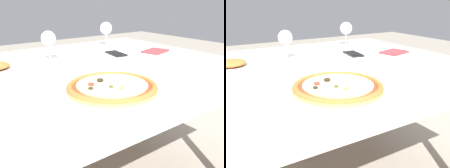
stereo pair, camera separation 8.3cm
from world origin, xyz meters
TOP-DOWN VIEW (x-y plane):
  - dining_table at (0.00, 0.00)m, footprint 1.32×1.19m
  - pizza_plate at (-0.16, -0.32)m, footprint 0.35×0.35m
  - fork at (-0.43, -0.21)m, footprint 0.03×0.17m
  - wine_glass_far_left at (-0.15, 0.21)m, footprint 0.07×0.07m
  - wine_glass_far_right at (0.33, 0.40)m, footprint 0.08×0.08m
  - cell_phone at (0.22, 0.15)m, footprint 0.09×0.15m
  - napkin_folded at (0.44, 0.06)m, footprint 0.17×0.15m

SIDE VIEW (x-z plane):
  - dining_table at x=0.00m, z-range 0.28..1.00m
  - fork at x=-0.43m, z-range 0.71..0.72m
  - cell_phone at x=0.22m, z-range 0.71..0.72m
  - napkin_folded at x=0.44m, z-range 0.71..0.72m
  - pizza_plate at x=-0.16m, z-range 0.71..0.75m
  - wine_glass_far_right at x=0.33m, z-range 0.75..0.90m
  - wine_glass_far_left at x=-0.15m, z-range 0.75..0.90m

